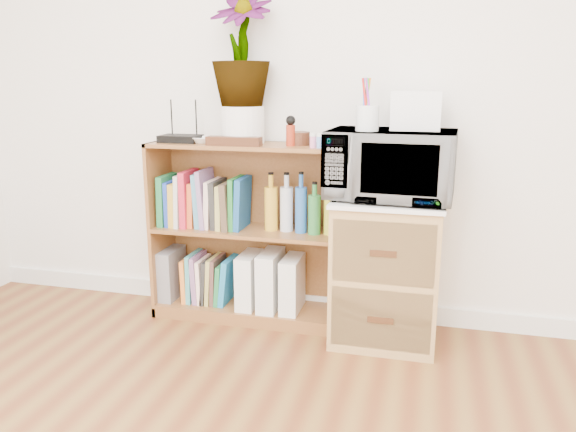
% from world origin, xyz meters
% --- Properties ---
extents(skirting_board, '(4.00, 0.02, 0.10)m').
position_xyz_m(skirting_board, '(0.00, 2.24, 0.05)').
color(skirting_board, white).
rests_on(skirting_board, ground).
extents(bookshelf, '(1.00, 0.30, 0.95)m').
position_xyz_m(bookshelf, '(-0.35, 2.10, 0.47)').
color(bookshelf, brown).
rests_on(bookshelf, ground).
extents(wicker_unit, '(0.50, 0.45, 0.70)m').
position_xyz_m(wicker_unit, '(0.40, 2.02, 0.35)').
color(wicker_unit, '#9E7542').
rests_on(wicker_unit, ground).
extents(microwave, '(0.60, 0.43, 0.32)m').
position_xyz_m(microwave, '(0.40, 2.02, 0.88)').
color(microwave, white).
rests_on(microwave, wicker_unit).
extents(pen_cup, '(0.10, 0.10, 0.12)m').
position_xyz_m(pen_cup, '(0.29, 1.95, 1.10)').
color(pen_cup, white).
rests_on(pen_cup, microwave).
extents(small_appliance, '(0.22, 0.19, 0.18)m').
position_xyz_m(small_appliance, '(0.50, 2.07, 1.13)').
color(small_appliance, white).
rests_on(small_appliance, microwave).
extents(router, '(0.21, 0.14, 0.04)m').
position_xyz_m(router, '(-0.69, 2.08, 0.97)').
color(router, black).
rests_on(router, bookshelf).
extents(white_bowl, '(0.13, 0.13, 0.03)m').
position_xyz_m(white_bowl, '(-0.56, 2.07, 0.97)').
color(white_bowl, white).
rests_on(white_bowl, bookshelf).
extents(plant_pot, '(0.22, 0.22, 0.19)m').
position_xyz_m(plant_pot, '(-0.36, 2.12, 1.04)').
color(plant_pot, white).
rests_on(plant_pot, bookshelf).
extents(potted_plant, '(0.31, 0.31, 0.55)m').
position_xyz_m(potted_plant, '(-0.36, 2.12, 1.41)').
color(potted_plant, '#2D7133').
rests_on(potted_plant, plant_pot).
extents(trinket_box, '(0.28, 0.07, 0.04)m').
position_xyz_m(trinket_box, '(-0.37, 2.00, 0.97)').
color(trinket_box, '#3A2010').
rests_on(trinket_box, bookshelf).
extents(kokeshi_doll, '(0.05, 0.05, 0.10)m').
position_xyz_m(kokeshi_doll, '(-0.09, 2.06, 1.00)').
color(kokeshi_doll, maroon).
rests_on(kokeshi_doll, bookshelf).
extents(wooden_bowl, '(0.11, 0.11, 0.07)m').
position_xyz_m(wooden_bowl, '(-0.06, 2.11, 0.98)').
color(wooden_bowl, '#371B0F').
rests_on(wooden_bowl, bookshelf).
extents(paint_jars, '(0.11, 0.04, 0.05)m').
position_xyz_m(paint_jars, '(0.06, 2.01, 0.98)').
color(paint_jars, '#D67786').
rests_on(paint_jars, bookshelf).
extents(file_box, '(0.08, 0.22, 0.28)m').
position_xyz_m(file_box, '(-0.79, 2.10, 0.21)').
color(file_box, slate).
rests_on(file_box, bookshelf).
extents(magazine_holder_left, '(0.09, 0.23, 0.29)m').
position_xyz_m(magazine_holder_left, '(-0.33, 2.09, 0.22)').
color(magazine_holder_left, white).
rests_on(magazine_holder_left, bookshelf).
extents(magazine_holder_mid, '(0.10, 0.25, 0.31)m').
position_xyz_m(magazine_holder_mid, '(-0.21, 2.09, 0.23)').
color(magazine_holder_mid, white).
rests_on(magazine_holder_mid, bookshelf).
extents(magazine_holder_right, '(0.09, 0.23, 0.29)m').
position_xyz_m(magazine_holder_right, '(-0.09, 2.09, 0.22)').
color(magazine_holder_right, white).
rests_on(magazine_holder_right, bookshelf).
extents(cookbooks, '(0.47, 0.20, 0.31)m').
position_xyz_m(cookbooks, '(-0.58, 2.10, 0.63)').
color(cookbooks, '#1E723B').
rests_on(cookbooks, bookshelf).
extents(liquor_bottles, '(0.38, 0.07, 0.30)m').
position_xyz_m(liquor_bottles, '(-0.06, 2.10, 0.64)').
color(liquor_bottles, gold).
rests_on(liquor_bottles, bookshelf).
extents(lower_books, '(0.28, 0.19, 0.27)m').
position_xyz_m(lower_books, '(-0.57, 2.10, 0.20)').
color(lower_books, orange).
rests_on(lower_books, bookshelf).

